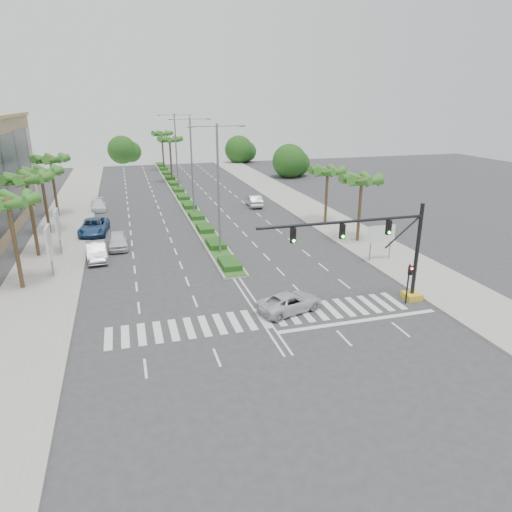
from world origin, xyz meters
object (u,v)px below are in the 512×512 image
at_px(car_parked_b, 96,251).
at_px(car_right, 254,201).
at_px(car_parked_c, 94,227).
at_px(car_crossing, 290,302).
at_px(car_parked_d, 98,205).
at_px(car_parked_a, 118,240).

bearing_deg(car_parked_b, car_right, 35.47).
distance_m(car_parked_c, car_crossing, 27.78).
bearing_deg(car_parked_d, car_parked_c, -93.40).
xyz_separation_m(car_parked_a, car_parked_b, (-1.92, -3.06, 0.01)).
bearing_deg(car_parked_d, car_parked_b, -91.84).
bearing_deg(car_right, car_parked_d, -5.50).
xyz_separation_m(car_parked_a, car_crossing, (11.44, -18.13, -0.13)).
relative_size(car_parked_a, car_parked_b, 0.96).
relative_size(car_parked_c, car_crossing, 1.25).
distance_m(car_parked_a, car_parked_d, 18.05).
relative_size(car_parked_a, car_parked_c, 0.79).
xyz_separation_m(car_parked_b, car_right, (20.03, 17.32, -0.02)).
relative_size(car_parked_b, car_parked_d, 1.06).
xyz_separation_m(car_parked_d, car_crossing, (13.93, -36.01, -0.00)).
relative_size(car_parked_a, car_right, 0.98).
relative_size(car_parked_a, car_crossing, 0.98).
relative_size(car_parked_d, car_right, 0.96).
bearing_deg(car_parked_d, car_crossing, -72.25).
height_order(car_parked_b, car_crossing, car_parked_b).
bearing_deg(car_right, car_parked_c, 26.53).
distance_m(car_parked_b, car_parked_d, 20.95).
relative_size(car_parked_b, car_crossing, 1.03).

